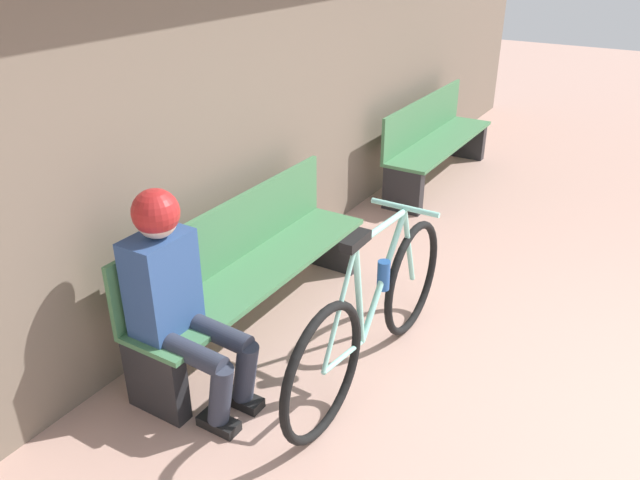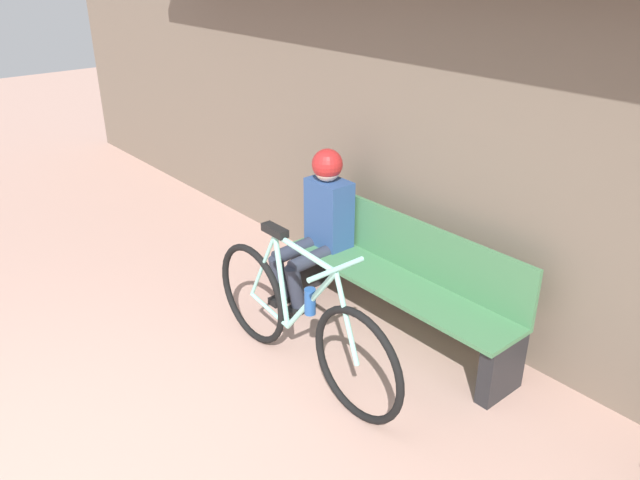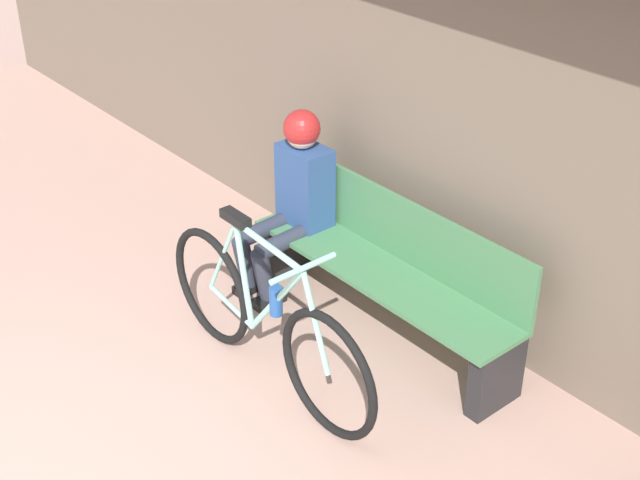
% 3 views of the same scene
% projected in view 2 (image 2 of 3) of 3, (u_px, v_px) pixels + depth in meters
% --- Properties ---
extents(storefront_wall, '(12.00, 0.56, 3.20)m').
position_uv_depth(storefront_wall, '(459.00, 94.00, 4.00)').
color(storefront_wall, '#756656').
rests_on(storefront_wall, ground_plane).
extents(park_bench_near, '(1.91, 0.42, 0.82)m').
position_uv_depth(park_bench_near, '(401.00, 281.00, 4.37)').
color(park_bench_near, '#477F51').
rests_on(park_bench_near, ground_plane).
extents(bicycle, '(1.77, 0.40, 0.97)m').
position_uv_depth(bicycle, '(300.00, 322.00, 3.90)').
color(bicycle, black).
rests_on(bicycle, ground_plane).
extents(person_seated, '(0.34, 0.61, 1.19)m').
position_uv_depth(person_seated, '(320.00, 216.00, 4.70)').
color(person_seated, '#2D3342').
rests_on(person_seated, ground_plane).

